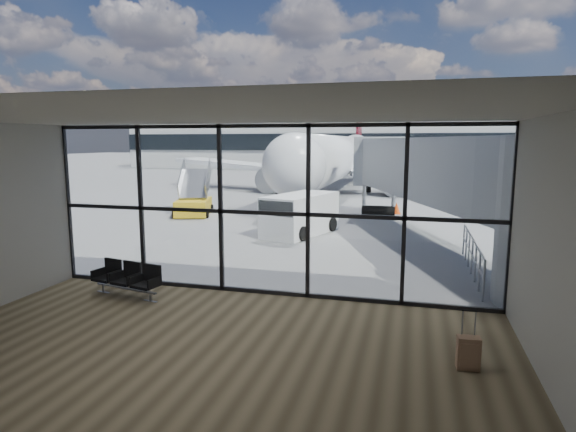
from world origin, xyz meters
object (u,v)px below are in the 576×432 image
at_px(service_van, 299,214).
at_px(mobile_stairs, 194,204).
at_px(seating_row, 129,277).
at_px(suitcase, 468,353).
at_px(airliner, 338,158).
at_px(belt_loader, 287,195).

relative_size(service_van, mobile_stairs, 1.15).
xyz_separation_m(seating_row, mobile_stairs, (-4.63, 13.49, 0.09)).
height_order(suitcase, airliner, airliner).
xyz_separation_m(suitcase, mobile_stairs, (-12.88, 15.66, 0.27)).
height_order(airliner, belt_loader, airliner).
bearing_deg(seating_row, suitcase, -2.75).
distance_m(belt_loader, mobile_stairs, 7.38).
xyz_separation_m(suitcase, airliner, (-7.29, 31.32, 2.42)).
bearing_deg(service_van, airliner, 111.27).
xyz_separation_m(seating_row, belt_loader, (-1.01, 19.92, 0.07)).
bearing_deg(airliner, suitcase, -77.13).
bearing_deg(mobile_stairs, service_van, -46.67).
bearing_deg(airliner, belt_loader, -102.30).
distance_m(seating_row, mobile_stairs, 14.27).
bearing_deg(suitcase, service_van, 112.51).
xyz_separation_m(airliner, belt_loader, (-1.98, -9.23, -2.17)).
xyz_separation_m(seating_row, airliner, (0.96, 29.16, 2.24)).
bearing_deg(mobile_stairs, seating_row, -88.08).
bearing_deg(suitcase, airliner, 98.83).
xyz_separation_m(suitcase, service_van, (-5.90, 11.68, 0.58)).
xyz_separation_m(service_van, belt_loader, (-3.37, 10.40, -0.33)).
distance_m(suitcase, service_van, 13.10).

